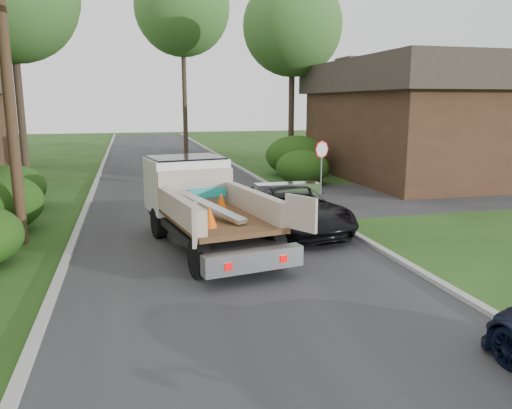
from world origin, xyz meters
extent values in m
plane|color=#224012|center=(0.00, 0.00, 0.00)|extent=(120.00, 120.00, 0.00)
cube|color=#28282B|center=(0.00, 10.00, 0.00)|extent=(8.00, 90.00, 0.02)
cube|color=#28282B|center=(12.00, 9.00, 0.01)|extent=(16.00, 7.00, 0.02)
cube|color=#9E9E99|center=(-4.10, 10.00, 0.06)|extent=(0.20, 90.00, 0.12)
cube|color=#9E9E99|center=(4.10, 10.00, 0.06)|extent=(0.20, 90.00, 0.12)
cylinder|color=slate|center=(5.20, 9.00, 1.00)|extent=(0.06, 0.06, 2.00)
cylinder|color=#B20A0A|center=(5.20, 9.00, 2.10)|extent=(0.71, 0.32, 0.76)
cylinder|color=#382619|center=(-5.50, 5.00, 5.00)|extent=(0.30, 0.30, 10.00)
cube|color=#3C2418|center=(13.00, 14.00, 2.25)|extent=(9.00, 12.00, 4.50)
cube|color=#332B26|center=(13.00, 14.00, 5.30)|extent=(9.72, 12.96, 1.60)
cube|color=#332B26|center=(13.00, 14.00, 6.10)|extent=(9.72, 1.80, 0.20)
ellipsoid|color=#193D0E|center=(-6.80, 10.00, 0.85)|extent=(2.60, 2.60, 1.70)
ellipsoid|color=#193D0E|center=(5.80, 13.00, 0.85)|extent=(2.60, 2.60, 1.70)
ellipsoid|color=#193D0E|center=(6.50, 16.00, 1.10)|extent=(3.38, 3.38, 2.21)
cylinder|color=#2D2119|center=(-7.50, 17.00, 4.50)|extent=(0.36, 0.36, 9.00)
cylinder|color=#2D2119|center=(7.50, 20.00, 4.25)|extent=(0.36, 0.36, 8.50)
sphere|color=#2E6826|center=(7.50, 20.00, 8.50)|extent=(6.00, 6.00, 6.00)
cylinder|color=#2D2119|center=(2.00, 30.00, 5.50)|extent=(0.36, 0.36, 11.00)
sphere|color=#2E6826|center=(2.00, 30.00, 11.00)|extent=(7.20, 7.20, 7.20)
cylinder|color=black|center=(-1.66, 4.65, 0.46)|extent=(0.46, 0.95, 0.92)
cylinder|color=black|center=(0.25, 4.99, 0.46)|extent=(0.46, 0.95, 0.92)
cylinder|color=black|center=(-0.97, 0.84, 0.46)|extent=(0.46, 0.95, 0.92)
cylinder|color=black|center=(0.93, 1.19, 0.46)|extent=(0.46, 0.95, 0.92)
cube|color=black|center=(-0.38, 3.02, 0.63)|extent=(3.05, 6.16, 0.24)
cube|color=white|center=(-0.76, 5.12, 1.53)|extent=(2.53, 2.20, 1.58)
cube|color=black|center=(-0.76, 5.12, 2.08)|extent=(2.35, 2.02, 0.56)
cube|color=#472D19|center=(-0.26, 2.32, 1.02)|extent=(2.85, 4.00, 0.12)
cube|color=beige|center=(-0.58, 4.12, 1.58)|extent=(2.22, 0.50, 1.02)
cube|color=beige|center=(-1.26, 2.14, 1.37)|extent=(0.86, 3.45, 0.61)
cube|color=beige|center=(0.75, 2.50, 1.37)|extent=(0.86, 3.45, 0.61)
cube|color=silver|center=(0.13, 0.16, 0.56)|extent=(2.36, 0.76, 0.46)
cube|color=#B20505|center=(-0.49, -0.13, 0.56)|extent=(0.17, 0.07, 0.16)
cube|color=#B20505|center=(0.81, 0.10, 0.56)|extent=(0.17, 0.07, 0.16)
cube|color=beige|center=(-1.15, 0.09, 1.47)|extent=(0.24, 0.92, 0.81)
cube|color=beige|center=(1.36, 0.54, 1.47)|extent=(0.53, 0.83, 0.81)
cube|color=silver|center=(-0.47, 2.38, 1.36)|extent=(1.51, 2.46, 0.47)
cone|color=#F2590A|center=(-0.64, 1.32, 1.33)|extent=(0.43, 0.43, 0.51)
cone|color=#F2590A|center=(-0.06, 2.97, 1.33)|extent=(0.43, 0.43, 0.51)
cube|color=#148C84|center=(-0.28, 3.91, 1.43)|extent=(1.12, 0.30, 0.29)
imported|color=black|center=(2.40, 4.50, 0.72)|extent=(3.18, 5.48, 1.43)
camera|label=1|loc=(-2.40, -10.06, 3.97)|focal=35.00mm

